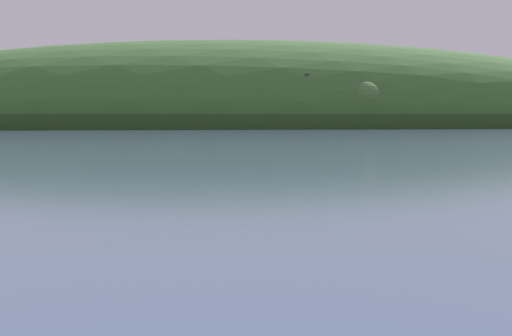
{
  "coord_description": "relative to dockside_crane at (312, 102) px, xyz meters",
  "views": [
    {
      "loc": [
        -9.22,
        5.66,
        3.3
      ],
      "look_at": [
        -5.33,
        37.39,
        1.2
      ],
      "focal_mm": 54.43,
      "sensor_mm": 36.0,
      "label": 1
    }
  ],
  "objects": [
    {
      "name": "dockside_crane",
      "position": [
        0.0,
        0.0,
        0.0
      ],
      "size": [
        11.74,
        8.45,
        16.27
      ],
      "rotation": [
        0.0,
        0.0,
        0.59
      ],
      "color": "#4C4C51",
      "rests_on": "ground"
    },
    {
      "name": "far_shoreline_hill",
      "position": [
        -12.17,
        33.56,
        -7.67
      ],
      "size": [
        407.86,
        125.43,
        58.25
      ],
      "rotation": [
        0.0,
        0.0,
        0.05
      ],
      "color": "#27431B",
      "rests_on": "ground"
    }
  ]
}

